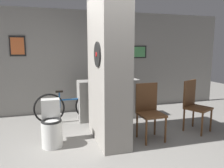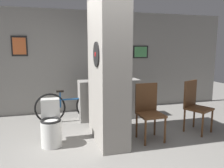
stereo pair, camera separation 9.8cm
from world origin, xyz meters
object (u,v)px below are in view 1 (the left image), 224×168
(chair_by_doorway, at_px, (194,103))
(bottle_tall, at_px, (115,75))
(chair_near_pillar, at_px, (149,109))
(toilet, at_px, (52,126))
(bicycle, at_px, (70,106))

(chair_by_doorway, relative_size, bottle_tall, 3.58)
(chair_near_pillar, relative_size, bottle_tall, 3.58)
(toilet, height_order, bottle_tall, bottle_tall)
(chair_near_pillar, height_order, bottle_tall, bottle_tall)
(toilet, distance_m, chair_by_doorway, 2.78)
(chair_by_doorway, bearing_deg, bicycle, 126.44)
(chair_near_pillar, height_order, bicycle, chair_near_pillar)
(chair_near_pillar, bearing_deg, toilet, 171.85)
(bottle_tall, bearing_deg, chair_near_pillar, -80.80)
(bottle_tall, bearing_deg, bicycle, 178.56)
(chair_by_doorway, bearing_deg, chair_near_pillar, 160.48)
(chair_by_doorway, height_order, bicycle, chair_by_doorway)
(bottle_tall, bearing_deg, chair_by_doorway, -44.41)
(toilet, bearing_deg, bottle_tall, 37.05)
(chair_by_doorway, xyz_separation_m, bicycle, (-2.33, 1.27, -0.21))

